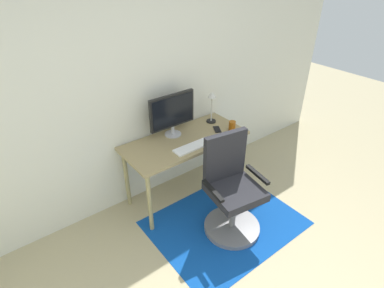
{
  "coord_description": "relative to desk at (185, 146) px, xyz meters",
  "views": [
    {
      "loc": [
        -1.29,
        -0.48,
        2.44
      ],
      "look_at": [
        0.29,
        1.58,
        0.84
      ],
      "focal_mm": 29.31,
      "sensor_mm": 36.0,
      "label": 1
    }
  ],
  "objects": [
    {
      "name": "monitor",
      "position": [
        -0.05,
        0.16,
        0.35
      ],
      "size": [
        0.53,
        0.18,
        0.47
      ],
      "color": "#B2B2B7",
      "rests_on": "desk"
    },
    {
      "name": "office_chair",
      "position": [
        0.05,
        -0.68,
        -0.24
      ],
      "size": [
        0.59,
        0.57,
        1.03
      ],
      "rotation": [
        0.0,
        0.0,
        -0.16
      ],
      "color": "slate",
      "rests_on": "ground"
    },
    {
      "name": "keyboard",
      "position": [
        -0.03,
        -0.18,
        0.09
      ],
      "size": [
        0.43,
        0.13,
        0.02
      ],
      "primitive_type": "cube",
      "color": "white",
      "rests_on": "desk"
    },
    {
      "name": "computer_mouse",
      "position": [
        0.27,
        -0.21,
        0.1
      ],
      "size": [
        0.06,
        0.1,
        0.03
      ],
      "primitive_type": "ellipsoid",
      "color": "black",
      "rests_on": "desk"
    },
    {
      "name": "coffee_cup",
      "position": [
        0.53,
        -0.15,
        0.14
      ],
      "size": [
        0.07,
        0.07,
        0.11
      ],
      "primitive_type": "cylinder",
      "color": "#974D0E",
      "rests_on": "desk"
    },
    {
      "name": "area_rug",
      "position": [
        0.04,
        -0.64,
        -0.65
      ],
      "size": [
        1.49,
        1.15,
        0.01
      ],
      "primitive_type": "cube",
      "color": "#0D4298",
      "rests_on": "ground"
    },
    {
      "name": "cell_phone",
      "position": [
        0.41,
        -0.05,
        0.09
      ],
      "size": [
        0.13,
        0.16,
        0.01
      ],
      "primitive_type": "cube",
      "rotation": [
        0.0,
        0.0,
        -0.48
      ],
      "color": "black",
      "rests_on": "desk"
    },
    {
      "name": "wall_back",
      "position": [
        -0.39,
        0.37,
        0.64
      ],
      "size": [
        6.0,
        0.1,
        2.6
      ],
      "primitive_type": "cube",
      "color": "silver",
      "rests_on": "ground"
    },
    {
      "name": "desk",
      "position": [
        0.0,
        0.0,
        0.0
      ],
      "size": [
        1.34,
        0.6,
        0.74
      ],
      "color": "#948156",
      "rests_on": "ground"
    },
    {
      "name": "desk_lamp",
      "position": [
        0.48,
        0.14,
        0.33
      ],
      "size": [
        0.11,
        0.11,
        0.37
      ],
      "color": "black",
      "rests_on": "desk"
    }
  ]
}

